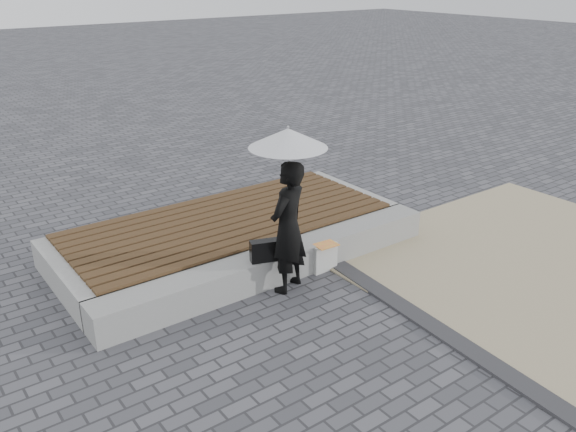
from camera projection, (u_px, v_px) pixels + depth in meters
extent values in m
plane|color=#545459|center=(358.00, 332.00, 6.73)|extent=(80.00, 80.00, 0.00)
cube|color=tan|center=(558.00, 270.00, 8.10)|extent=(5.00, 5.00, 0.02)
cube|color=#333336|center=(437.00, 329.00, 6.76)|extent=(0.61, 5.20, 0.04)
cube|color=gray|center=(276.00, 264.00, 7.84)|extent=(5.00, 0.45, 0.40)
cube|color=#A8A8A3|center=(229.00, 233.00, 8.73)|extent=(5.00, 2.00, 0.40)
imported|color=black|center=(288.00, 227.00, 7.33)|extent=(0.73, 0.62, 1.70)
cylinder|color=#B5B5BA|center=(288.00, 185.00, 7.12)|extent=(0.02, 0.02, 0.93)
cone|color=silver|center=(288.00, 138.00, 6.89)|extent=(0.93, 0.93, 0.23)
sphere|color=#B5B5BA|center=(288.00, 127.00, 6.84)|extent=(0.03, 0.03, 0.03)
cube|color=black|center=(266.00, 251.00, 7.44)|extent=(0.41, 0.26, 0.28)
cube|color=silver|center=(323.00, 257.00, 8.04)|extent=(0.37, 0.16, 0.39)
cube|color=#F74536|center=(326.00, 245.00, 7.93)|extent=(0.32, 0.24, 0.01)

